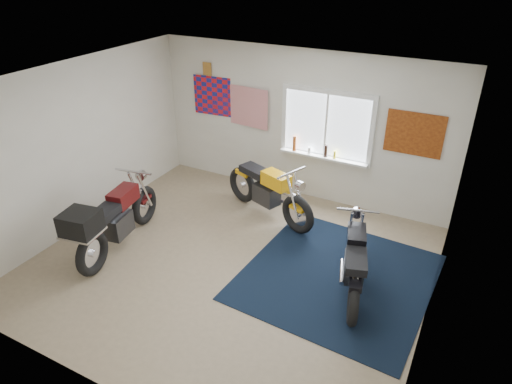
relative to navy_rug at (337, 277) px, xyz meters
The scene contains 10 objects.
ground 1.57m from the navy_rug, 164.18° to the right, with size 5.50×5.50×0.00m, color #9E896B.
room_shell 2.26m from the navy_rug, 164.18° to the right, with size 5.50×5.50×5.50m.
navy_rug is the anchor object (origin of this frame).
window_assembly 2.65m from the navy_rug, 116.23° to the left, with size 1.66×0.17×1.26m.
oil_bottles 2.54m from the navy_rug, 122.40° to the left, with size 0.82×0.07×0.28m.
flag_display 4.52m from the navy_rug, 148.92° to the left, with size 1.60×0.10×1.17m.
triumph_poster 2.61m from the navy_rug, 77.79° to the left, with size 0.90×0.03×0.70m, color #A54C14.
yellow_triumph 2.01m from the navy_rug, 146.56° to the left, with size 1.97×0.90×1.04m.
black_chrome_bike 0.50m from the navy_rug, 27.64° to the right, with size 0.75×1.85×0.97m.
maroon_tourer 3.42m from the navy_rug, 163.26° to the right, with size 0.80×2.10×1.07m.
Camera 1 is at (2.86, -4.67, 4.17)m, focal length 32.00 mm.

